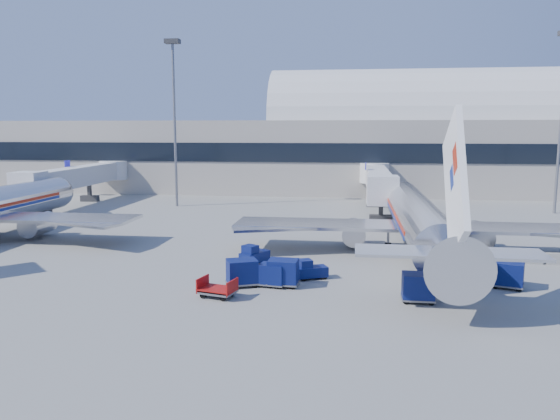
# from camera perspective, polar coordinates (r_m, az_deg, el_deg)

# --- Properties ---
(ground) EXTENTS (260.00, 260.00, 0.00)m
(ground) POSITION_cam_1_polar(r_m,az_deg,el_deg) (44.52, 1.87, -5.47)
(ground) COLOR gray
(ground) RESTS_ON ground
(terminal) EXTENTS (170.00, 28.15, 21.00)m
(terminal) POSITION_cam_1_polar(r_m,az_deg,el_deg) (100.60, -2.68, 6.68)
(terminal) COLOR #B2AA9E
(terminal) RESTS_ON ground
(airliner_main) EXTENTS (32.00, 37.26, 12.07)m
(airliner_main) POSITION_cam_1_polar(r_m,az_deg,el_deg) (48.48, 14.28, -1.04)
(airliner_main) COLOR silver
(airliner_main) RESTS_ON ground
(jetbridge_near) EXTENTS (4.40, 27.50, 6.25)m
(jetbridge_near) POSITION_cam_1_polar(r_m,az_deg,el_deg) (74.19, 10.14, 3.11)
(jetbridge_near) COLOR silver
(jetbridge_near) RESTS_ON ground
(jetbridge_mid) EXTENTS (4.40, 27.50, 6.25)m
(jetbridge_mid) POSITION_cam_1_polar(r_m,az_deg,el_deg) (83.58, -20.04, 3.33)
(jetbridge_mid) COLOR silver
(jetbridge_mid) RESTS_ON ground
(mast_west) EXTENTS (2.00, 1.20, 22.60)m
(mast_west) POSITION_cam_1_polar(r_m,az_deg,el_deg) (77.01, -11.02, 11.38)
(mast_west) COLOR slate
(mast_west) RESTS_ON ground
(barrier_near) EXTENTS (3.00, 0.55, 0.90)m
(barrier_near) POSITION_cam_1_polar(r_m,az_deg,el_deg) (48.16, 24.04, -4.59)
(barrier_near) COLOR #9E9E96
(barrier_near) RESTS_ON ground
(tug_lead) EXTENTS (2.48, 1.91, 1.45)m
(tug_lead) POSITION_cam_1_polar(r_m,az_deg,el_deg) (39.61, 3.19, -6.26)
(tug_lead) COLOR #0A144F
(tug_lead) RESTS_ON ground
(tug_right) EXTENTS (2.34, 2.02, 1.37)m
(tug_right) POSITION_cam_1_polar(r_m,az_deg,el_deg) (42.39, 17.28, -5.70)
(tug_right) COLOR #0A144F
(tug_right) RESTS_ON ground
(tug_left) EXTENTS (2.32, 2.75, 1.61)m
(tug_left) POSITION_cam_1_polar(r_m,az_deg,el_deg) (43.77, -2.77, -4.73)
(tug_left) COLOR #0A144F
(tug_left) RESTS_ON ground
(cart_train_a) EXTENTS (2.19, 1.72, 1.86)m
(cart_train_a) POSITION_cam_1_polar(r_m,az_deg,el_deg) (37.66, 0.34, -6.51)
(cart_train_a) COLOR #0A144F
(cart_train_a) RESTS_ON ground
(cart_train_b) EXTENTS (1.99, 1.64, 1.58)m
(cart_train_b) POSITION_cam_1_polar(r_m,az_deg,el_deg) (37.68, -0.79, -6.74)
(cart_train_b) COLOR #0A144F
(cart_train_b) RESTS_ON ground
(cart_train_c) EXTENTS (2.57, 2.31, 1.86)m
(cart_train_c) POSITION_cam_1_polar(r_m,az_deg,el_deg) (37.79, -3.98, -6.48)
(cart_train_c) COLOR #0A144F
(cart_train_c) RESTS_ON ground
(cart_solo_near) EXTENTS (2.06, 1.58, 1.81)m
(cart_solo_near) POSITION_cam_1_polar(r_m,az_deg,el_deg) (35.45, 14.24, -7.79)
(cart_solo_near) COLOR #0A144F
(cart_solo_near) RESTS_ON ground
(cart_solo_far) EXTENTS (2.41, 2.12, 1.78)m
(cart_solo_far) POSITION_cam_1_polar(r_m,az_deg,el_deg) (40.38, 22.76, -6.22)
(cart_solo_far) COLOR #0A144F
(cart_solo_far) RESTS_ON ground
(cart_open_red) EXTENTS (2.61, 2.13, 0.61)m
(cart_open_red) POSITION_cam_1_polar(r_m,az_deg,el_deg) (35.67, -6.51, -8.36)
(cart_open_red) COLOR slate
(cart_open_red) RESTS_ON ground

